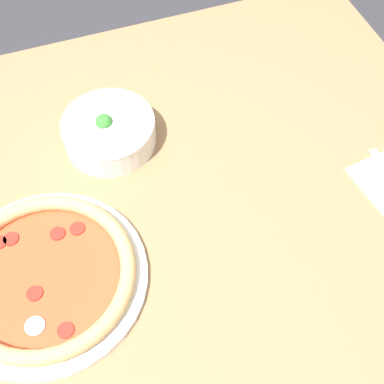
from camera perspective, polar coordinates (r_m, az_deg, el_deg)
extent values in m
plane|color=#333338|center=(1.66, -5.20, -16.41)|extent=(8.00, 8.00, 0.00)
cube|color=#99724C|center=(0.98, -8.50, -2.70)|extent=(1.40, 0.97, 0.03)
cylinder|color=olive|center=(1.66, 10.81, 8.12)|extent=(0.06, 0.06, 0.73)
cylinder|color=white|center=(0.92, -15.26, -8.93)|extent=(0.33, 0.33, 0.01)
torus|color=tan|center=(0.90, -15.53, -8.41)|extent=(0.30, 0.30, 0.03)
cylinder|color=#D14C28|center=(0.91, -15.39, -8.69)|extent=(0.26, 0.26, 0.01)
cylinder|color=maroon|center=(0.93, -12.14, -3.83)|extent=(0.03, 0.03, 0.00)
cylinder|color=maroon|center=(0.95, -18.76, -4.75)|extent=(0.03, 0.03, 0.00)
cylinder|color=maroon|center=(0.89, -16.44, -10.34)|extent=(0.03, 0.03, 0.00)
cylinder|color=maroon|center=(0.86, -13.33, -14.16)|extent=(0.03, 0.03, 0.00)
cylinder|color=maroon|center=(0.94, -14.15, -4.32)|extent=(0.03, 0.03, 0.00)
ellipsoid|color=silver|center=(0.87, -16.41, -13.52)|extent=(0.03, 0.03, 0.01)
cylinder|color=white|center=(1.04, -8.81, 6.36)|extent=(0.18, 0.18, 0.06)
torus|color=white|center=(1.02, -8.98, 7.23)|extent=(0.18, 0.18, 0.01)
ellipsoid|color=#998466|center=(1.03, -12.76, 6.45)|extent=(0.04, 0.03, 0.02)
ellipsoid|color=tan|center=(1.01, -6.43, 6.33)|extent=(0.03, 0.04, 0.02)
ellipsoid|color=#998466|center=(1.03, -5.40, 8.03)|extent=(0.04, 0.04, 0.02)
ellipsoid|color=tan|center=(1.03, -8.68, 7.37)|extent=(0.04, 0.04, 0.02)
ellipsoid|color=tan|center=(1.05, -11.17, 7.98)|extent=(0.04, 0.03, 0.02)
sphere|color=#388433|center=(1.02, -9.37, 7.35)|extent=(0.03, 0.03, 0.03)
cube|color=silver|center=(1.08, 19.60, 3.28)|extent=(0.00, 0.05, 0.00)
cube|color=silver|center=(1.07, 19.41, 3.23)|extent=(0.00, 0.05, 0.00)
cube|color=silver|center=(1.07, 19.22, 3.18)|extent=(0.00, 0.05, 0.00)
cube|color=silver|center=(1.07, 19.03, 3.13)|extent=(0.00, 0.05, 0.00)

